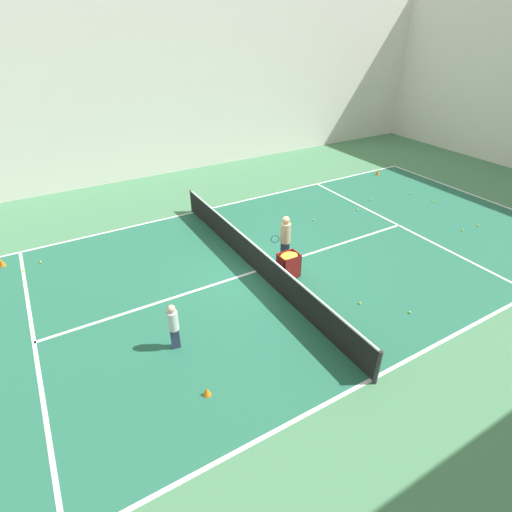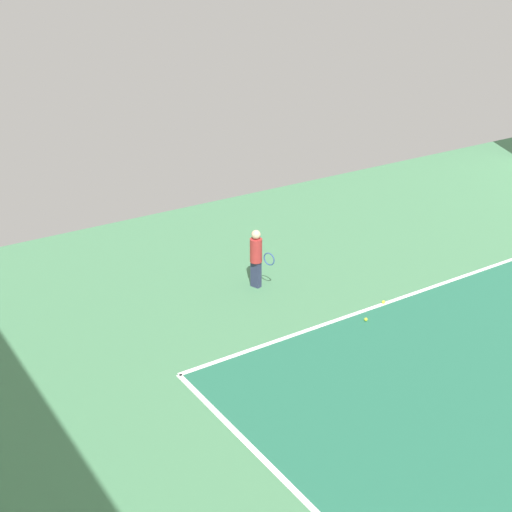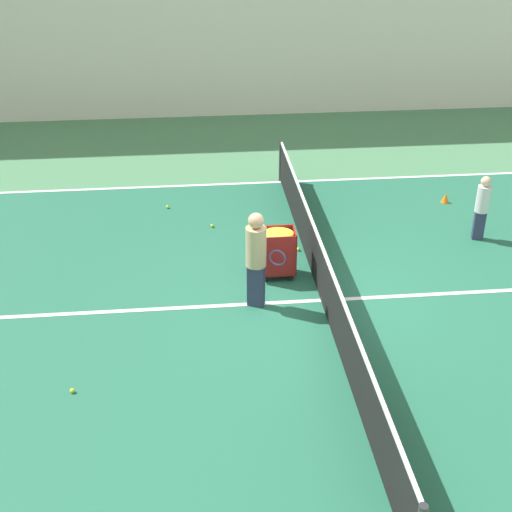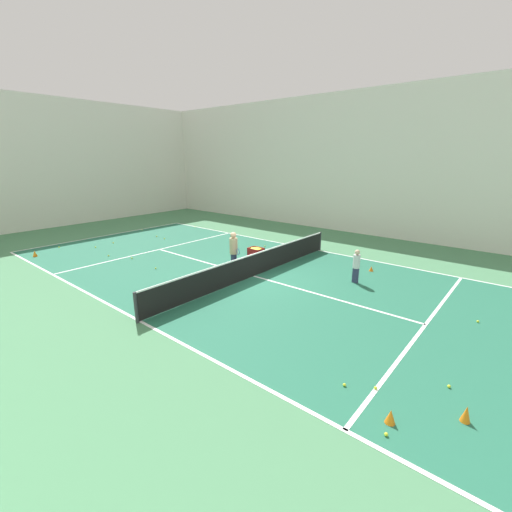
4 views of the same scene
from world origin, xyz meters
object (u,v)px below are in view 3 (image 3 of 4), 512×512
(tennis_net, at_px, (323,275))
(child_midcourt, at_px, (482,204))
(coach_at_net, at_px, (256,254))
(training_cone_1, at_px, (445,198))
(ball_cart, at_px, (278,244))

(tennis_net, relative_size, child_midcourt, 8.16)
(coach_at_net, height_order, child_midcourt, coach_at_net)
(tennis_net, height_order, coach_at_net, coach_at_net)
(tennis_net, bearing_deg, training_cone_1, -42.58)
(tennis_net, relative_size, training_cone_1, 50.50)
(tennis_net, height_order, ball_cart, tennis_net)
(child_midcourt, xyz_separation_m, ball_cart, (-1.09, 4.16, -0.11))
(child_midcourt, bearing_deg, ball_cart, 25.11)
(child_midcourt, relative_size, ball_cart, 1.42)
(training_cone_1, bearing_deg, child_midcourt, -178.20)
(coach_at_net, bearing_deg, tennis_net, 24.03)
(child_midcourt, bearing_deg, training_cone_1, -77.78)
(coach_at_net, height_order, ball_cart, coach_at_net)
(tennis_net, xyz_separation_m, child_midcourt, (1.99, -3.51, 0.26))
(tennis_net, height_order, training_cone_1, tennis_net)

